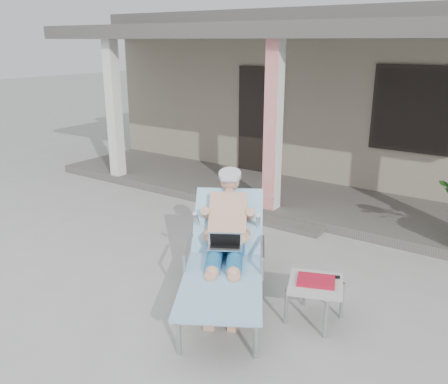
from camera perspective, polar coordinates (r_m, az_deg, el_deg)
The scene contains 7 objects.
ground at distance 6.13m, azimuth -4.30°, elevation -8.79°, with size 60.00×60.00×0.00m, color #9E9E99.
house at distance 11.34m, azimuth 16.80°, elevation 11.65°, with size 10.40×5.40×3.30m.
porch_deck at distance 8.47m, azimuth 8.41°, elevation -0.73°, with size 10.00×2.00×0.15m, color #605B56.
porch_overhang at distance 7.99m, azimuth 9.14°, elevation 17.95°, with size 10.00×2.30×2.85m.
porch_step at distance 7.52m, azimuth 4.50°, elevation -3.31°, with size 2.00×0.30×0.07m, color #605B56.
lounger at distance 5.06m, azimuth 0.18°, elevation -4.14°, with size 1.71×2.16×1.38m.
side_table at distance 4.91m, azimuth 10.97°, elevation -11.02°, with size 0.68×0.68×0.47m.
Camera 1 is at (3.46, -4.25, 2.74)m, focal length 38.00 mm.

